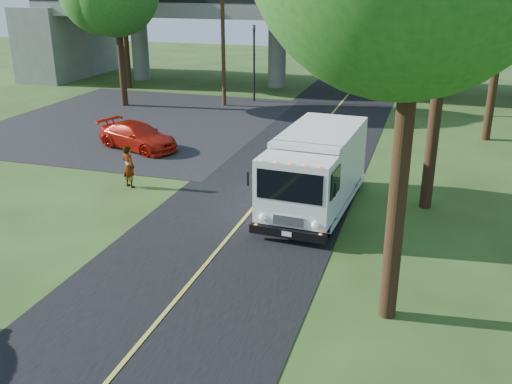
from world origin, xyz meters
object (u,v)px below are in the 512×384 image
at_px(red_sedan, 138,136).
at_px(pedestrian, 129,167).
at_px(traffic_signal, 254,55).
at_px(step_van, 316,168).
at_px(utility_pole, 223,36).

relative_size(red_sedan, pedestrian, 2.58).
distance_m(red_sedan, pedestrian, 5.71).
distance_m(traffic_signal, pedestrian, 18.51).
height_order(step_van, pedestrian, step_van).
bearing_deg(pedestrian, red_sedan, -42.27).
height_order(utility_pole, red_sedan, utility_pole).
bearing_deg(step_van, pedestrian, -176.72).
height_order(traffic_signal, step_van, traffic_signal).
bearing_deg(utility_pole, pedestrian, -83.47).
xyz_separation_m(utility_pole, red_sedan, (-0.53, -11.19, -3.93)).
bearing_deg(utility_pole, red_sedan, -92.72).
bearing_deg(pedestrian, utility_pole, -60.66).
bearing_deg(step_van, traffic_signal, 117.39).
distance_m(step_van, red_sedan, 11.51).
bearing_deg(red_sedan, pedestrian, -135.73).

